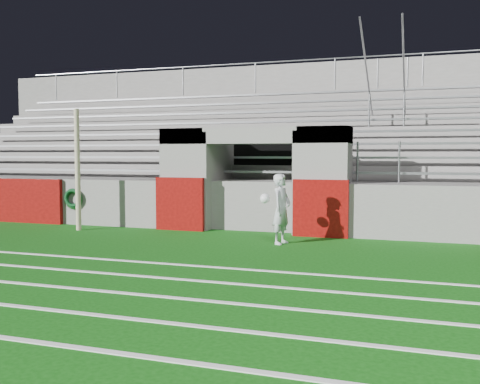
% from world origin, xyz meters
% --- Properties ---
extents(ground, '(90.00, 90.00, 0.00)m').
position_xyz_m(ground, '(0.00, 0.00, 0.00)').
color(ground, '#0D4C0C').
rests_on(ground, ground).
extents(field_post, '(0.13, 0.13, 3.08)m').
position_xyz_m(field_post, '(-4.26, 2.12, 1.54)').
color(field_post, '#B9AC8A').
rests_on(field_post, ground).
extents(field_markings, '(28.00, 8.09, 0.01)m').
position_xyz_m(field_markings, '(0.00, -5.00, 0.01)').
color(field_markings, white).
rests_on(field_markings, ground).
extents(stadium_structure, '(26.00, 8.48, 5.42)m').
position_xyz_m(stadium_structure, '(0.00, 7.97, 1.49)').
color(stadium_structure, slate).
rests_on(stadium_structure, ground).
extents(goalkeeper_with_ball, '(0.69, 0.62, 1.52)m').
position_xyz_m(goalkeeper_with_ball, '(1.15, 1.73, 0.77)').
color(goalkeeper_with_ball, silver).
rests_on(goalkeeper_with_ball, ground).
extents(hose_coil, '(0.56, 0.15, 0.59)m').
position_xyz_m(hose_coil, '(-5.00, 2.93, 0.72)').
color(hose_coil, '#0B380F').
rests_on(hose_coil, ground).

